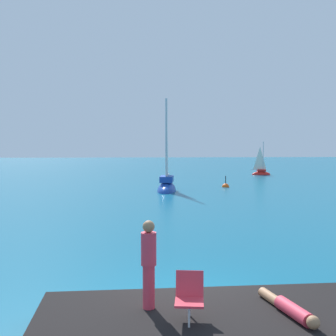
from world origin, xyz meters
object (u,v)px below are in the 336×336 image
object	(u,v)px
person_sunbather	(290,308)
person_standing	(149,262)
sailboat_far	(261,173)
marker_buoy	(226,187)
beach_chair	(189,294)
sailboat_near	(167,185)

from	to	relation	value
person_sunbather	person_standing	bearing A→B (deg)	66.02
sailboat_far	marker_buoy	size ratio (longest dim) A/B	3.31
person_sunbather	beach_chair	distance (m)	1.81
sailboat_far	person_standing	world-z (taller)	sailboat_far
marker_buoy	sailboat_near	bearing A→B (deg)	-154.19
person_sunbather	person_standing	size ratio (longest dim) A/B	1.07
sailboat_near	person_standing	distance (m)	22.98
sailboat_near	sailboat_far	bearing A→B (deg)	149.88
sailboat_near	person_sunbather	world-z (taller)	sailboat_near
sailboat_far	marker_buoy	xyz separation A→B (m)	(-5.91, -11.53, -0.20)
person_sunbather	marker_buoy	size ratio (longest dim) A/B	1.54
sailboat_near	beach_chair	size ratio (longest dim) A/B	8.89
marker_buoy	sailboat_far	bearing A→B (deg)	62.88
person_standing	marker_buoy	bearing A→B (deg)	-129.13
sailboat_far	person_sunbather	xyz separation A→B (m)	(-9.67, -37.12, 0.45)
person_standing	marker_buoy	size ratio (longest dim) A/B	1.43
beach_chair	marker_buoy	size ratio (longest dim) A/B	0.71
person_standing	marker_buoy	xyz separation A→B (m)	(6.23, 25.14, -1.39)
person_sunbather	person_standing	distance (m)	2.62
person_standing	beach_chair	world-z (taller)	person_standing
person_standing	beach_chair	bearing A→B (deg)	116.84
sailboat_near	marker_buoy	bearing A→B (deg)	123.11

